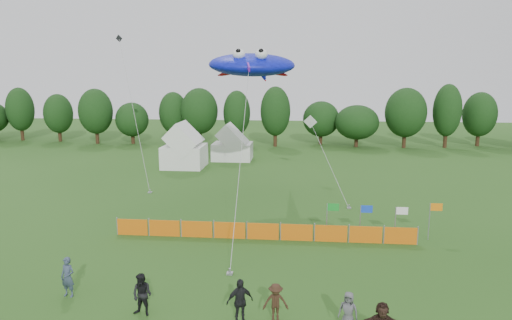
# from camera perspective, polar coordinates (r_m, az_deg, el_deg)

# --- Properties ---
(ground) EXTENTS (160.00, 160.00, 0.00)m
(ground) POSITION_cam_1_polar(r_m,az_deg,el_deg) (20.29, -1.69, -17.83)
(ground) COLOR #234C16
(ground) RESTS_ON ground
(treeline) EXTENTS (104.57, 8.78, 8.36)m
(treeline) POSITION_cam_1_polar(r_m,az_deg,el_deg) (62.87, 4.86, 5.58)
(treeline) COLOR #382314
(treeline) RESTS_ON ground
(tent_left) EXTENTS (4.32, 4.32, 3.81)m
(tent_left) POSITION_cam_1_polar(r_m,az_deg,el_deg) (48.77, -8.95, 1.36)
(tent_left) COLOR white
(tent_left) RESTS_ON ground
(tent_right) EXTENTS (4.51, 3.61, 3.18)m
(tent_right) POSITION_cam_1_polar(r_m,az_deg,el_deg) (52.46, -2.96, 1.77)
(tent_right) COLOR silver
(tent_right) RESTS_ON ground
(barrier_fence) EXTENTS (17.90, 0.06, 1.00)m
(barrier_fence) POSITION_cam_1_polar(r_m,az_deg,el_deg) (27.41, 0.85, -8.91)
(barrier_fence) COLOR #D25F0B
(barrier_fence) RESTS_ON ground
(flag_row) EXTENTS (6.73, 0.34, 2.25)m
(flag_row) POSITION_cam_1_polar(r_m,az_deg,el_deg) (28.22, 15.35, -6.74)
(flag_row) COLOR gray
(flag_row) RESTS_ON ground
(spectator_a) EXTENTS (0.73, 0.55, 1.80)m
(spectator_a) POSITION_cam_1_polar(r_m,az_deg,el_deg) (22.30, -22.47, -13.37)
(spectator_a) COLOR #334055
(spectator_a) RESTS_ON ground
(spectator_b) EXTENTS (0.98, 0.83, 1.77)m
(spectator_b) POSITION_cam_1_polar(r_m,az_deg,el_deg) (19.80, -14.04, -16.03)
(spectator_b) COLOR black
(spectator_b) RESTS_ON ground
(spectator_c) EXTENTS (1.07, 0.68, 1.57)m
(spectator_c) POSITION_cam_1_polar(r_m,az_deg,el_deg) (18.93, 2.47, -17.36)
(spectator_c) COLOR #321F14
(spectator_c) RESTS_ON ground
(spectator_d) EXTENTS (1.18, 0.90, 1.86)m
(spectator_d) POSITION_cam_1_polar(r_m,az_deg,el_deg) (18.67, -2.04, -17.27)
(spectator_d) COLOR black
(spectator_d) RESTS_ON ground
(spectator_e) EXTENTS (0.88, 0.71, 1.55)m
(spectator_e) POSITION_cam_1_polar(r_m,az_deg,el_deg) (18.66, 11.46, -18.05)
(spectator_e) COLOR #505056
(spectator_e) RESTS_ON ground
(stingray_kite) EXTENTS (7.90, 24.27, 11.64)m
(stingray_kite) POSITION_cam_1_polar(r_m,az_deg,el_deg) (36.59, -0.34, 11.77)
(stingray_kite) COLOR #0F19DC
(stingray_kite) RESTS_ON ground
(small_kite_white) EXTENTS (3.51, 10.37, 5.99)m
(small_kite_white) POSITION_cam_1_polar(r_m,az_deg,el_deg) (40.50, 7.87, 2.37)
(small_kite_white) COLOR silver
(small_kite_white) RESTS_ON ground
(small_kite_dark) EXTENTS (6.37, 10.06, 13.62)m
(small_kite_dark) POSITION_cam_1_polar(r_m,az_deg,el_deg) (43.80, -15.24, 6.87)
(small_kite_dark) COLOR black
(small_kite_dark) RESTS_ON ground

